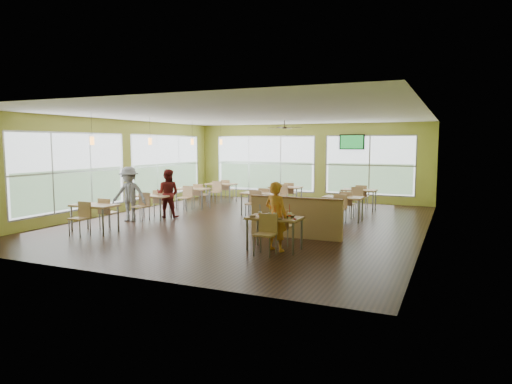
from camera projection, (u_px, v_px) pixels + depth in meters
room at (249, 170)px, 13.59m from camera, size 12.00×12.04×3.20m
window_bays at (220, 167)px, 17.47m from camera, size 9.24×10.24×2.38m
main_table at (275, 222)px, 10.16m from camera, size 1.22×1.52×0.87m
half_wall_divider at (296, 217)px, 11.49m from camera, size 2.40×0.14×1.04m
dining_tables at (242, 195)px, 15.67m from camera, size 6.92×8.72×0.87m
pendant_lights at (172, 141)px, 15.40m from camera, size 0.11×7.31×0.86m
ceiling_fan at (284, 128)px, 16.18m from camera, size 1.25×1.25×0.29m
tv_backwall at (352, 142)px, 18.14m from camera, size 1.00×0.07×0.60m
man_plaid at (276, 216)px, 10.07m from camera, size 0.64×0.50×1.55m
patron_maroon at (168, 193)px, 14.66m from camera, size 0.88×0.76×1.57m
patron_grey at (129, 194)px, 13.98m from camera, size 1.21×0.88×1.67m
cup_blue at (260, 214)px, 10.13m from camera, size 0.09×0.09×0.31m
cup_yellow at (270, 215)px, 9.94m from camera, size 0.09×0.09×0.32m
cup_red_near at (275, 215)px, 9.95m from camera, size 0.09×0.09×0.32m
cup_red_far at (290, 215)px, 9.94m from camera, size 0.09×0.09×0.33m
food_basket at (289, 216)px, 10.04m from camera, size 0.27×0.27×0.06m
ketchup_cup at (295, 219)px, 9.80m from camera, size 0.06×0.06×0.02m
wrapper_left at (252, 216)px, 10.12m from camera, size 0.18×0.16×0.04m
wrapper_mid at (276, 215)px, 10.30m from camera, size 0.24×0.23×0.05m
wrapper_right at (280, 219)px, 9.80m from camera, size 0.15×0.13×0.04m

